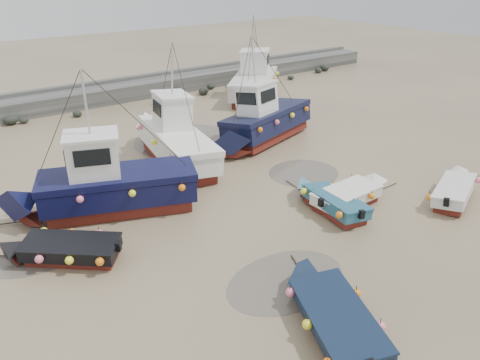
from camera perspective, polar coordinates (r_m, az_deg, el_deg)
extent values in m
plane|color=#988562|center=(19.24, 2.87, -5.87)|extent=(120.00, 120.00, 0.00)
cube|color=slate|center=(37.42, -19.18, 9.30)|extent=(60.00, 2.20, 1.20)
cube|color=slate|center=(38.38, -19.92, 10.68)|extent=(60.00, 0.60, 0.25)
ellipsoid|color=black|center=(36.64, -9.98, 9.49)|extent=(0.84, 0.86, 0.51)
ellipsoid|color=black|center=(39.16, -7.48, 10.72)|extent=(0.98, 1.07, 0.72)
ellipsoid|color=black|center=(41.74, 1.00, 11.71)|extent=(0.78, 0.90, 0.59)
ellipsoid|color=black|center=(47.72, 9.52, 13.03)|extent=(0.68, 0.72, 0.52)
ellipsoid|color=black|center=(44.55, 6.20, 12.34)|extent=(0.60, 0.70, 0.31)
ellipsoid|color=black|center=(34.92, -26.16, 6.61)|extent=(0.99, 0.80, 0.58)
ellipsoid|color=black|center=(40.81, -1.44, 11.28)|extent=(0.54, 0.46, 0.30)
ellipsoid|color=black|center=(39.63, -4.63, 10.83)|extent=(0.61, 0.47, 0.46)
ellipsoid|color=black|center=(48.83, 10.29, 13.34)|extent=(0.92, 0.97, 0.58)
ellipsoid|color=black|center=(34.90, -24.84, 6.62)|extent=(0.61, 0.53, 0.32)
ellipsoid|color=black|center=(40.82, -3.53, 11.31)|extent=(0.67, 0.55, 0.43)
ellipsoid|color=black|center=(39.01, -4.45, 10.75)|extent=(0.88, 0.64, 0.62)
ellipsoid|color=black|center=(35.04, -19.24, 7.64)|extent=(0.64, 0.62, 0.48)
ellipsoid|color=black|center=(39.10, -7.31, 10.48)|extent=(0.55, 0.45, 0.29)
cylinder|color=#585047|center=(16.40, 5.63, -12.07)|extent=(4.54, 4.54, 0.01)
cylinder|color=#585047|center=(24.36, 7.76, 0.89)|extent=(3.71, 3.71, 0.01)
cylinder|color=#585047|center=(19.05, -22.38, -8.29)|extent=(4.16, 4.16, 0.01)
cylinder|color=#585047|center=(28.82, -6.54, 4.83)|extent=(6.49, 6.49, 0.01)
cube|color=maroon|center=(14.57, 11.88, -17.45)|extent=(2.60, 3.69, 0.30)
cube|color=#0E1D33|center=(14.33, 12.01, -16.33)|extent=(2.92, 4.01, 0.45)
pyramid|color=#0E1D33|center=(15.60, 8.79, -10.05)|extent=(1.77, 1.29, 0.90)
cube|color=brown|center=(14.22, 12.08, -15.83)|extent=(2.40, 3.35, 0.10)
cube|color=#0E1D33|center=(14.16, 12.11, -15.56)|extent=(3.02, 4.12, 0.07)
cylinder|color=black|center=(16.83, 7.42, -10.98)|extent=(0.82, 1.86, 0.04)
sphere|color=orange|center=(14.16, 16.91, -17.01)|extent=(0.30, 0.30, 0.30)
sphere|color=orange|center=(13.94, 8.43, -16.79)|extent=(0.30, 0.30, 0.30)
sphere|color=orange|center=(15.11, 14.17, -13.55)|extent=(0.30, 0.30, 0.30)
sphere|color=orange|center=(14.98, 6.35, -13.22)|extent=(0.30, 0.30, 0.30)
cube|color=maroon|center=(20.60, 11.37, -3.65)|extent=(1.57, 2.97, 0.30)
cube|color=#205269|center=(20.43, 11.45, -2.73)|extent=(1.81, 3.21, 0.45)
pyramid|color=#205269|center=(21.54, 8.44, 0.34)|extent=(1.48, 0.90, 0.90)
cube|color=brown|center=(20.36, 11.49, -2.32)|extent=(1.46, 2.69, 0.10)
cube|color=#205269|center=(20.32, 11.51, -2.09)|extent=(1.87, 3.28, 0.07)
cube|color=black|center=(19.32, 14.45, -4.17)|extent=(0.24, 0.21, 0.35)
cylinder|color=black|center=(22.54, 7.05, -1.06)|extent=(0.32, 1.99, 0.04)
sphere|color=orange|center=(19.10, 11.85, -4.48)|extent=(0.30, 0.30, 0.30)
sphere|color=orange|center=(20.87, 13.22, -1.96)|extent=(0.30, 0.30, 0.30)
sphere|color=orange|center=(20.76, 7.64, -1.64)|extent=(0.30, 0.30, 0.30)
cube|color=maroon|center=(23.30, 24.63, -2.08)|extent=(3.31, 2.13, 0.30)
cube|color=silver|center=(23.14, 24.80, -1.25)|extent=(3.59, 2.39, 0.45)
pyramid|color=silver|center=(24.84, 25.80, 1.43)|extent=(1.12, 1.47, 0.90)
cube|color=brown|center=(23.08, 24.87, -0.88)|extent=(3.00, 1.96, 0.10)
cube|color=silver|center=(23.04, 24.91, -0.68)|extent=(3.68, 2.47, 0.07)
cube|color=black|center=(21.49, 24.06, -2.58)|extent=(0.25, 0.27, 0.35)
cylinder|color=black|center=(25.99, 25.72, 0.15)|extent=(1.89, 0.74, 0.04)
sphere|color=orange|center=(21.98, 22.29, -1.83)|extent=(0.30, 0.30, 0.30)
sphere|color=orange|center=(24.27, 27.16, -0.27)|extent=(0.30, 0.30, 0.30)
cube|color=maroon|center=(18.27, -19.66, -8.76)|extent=(3.12, 2.90, 0.30)
cube|color=black|center=(18.08, -19.83, -7.77)|extent=(3.42, 3.20, 0.45)
pyramid|color=black|center=(18.75, -25.77, -6.04)|extent=(1.41, 1.47, 0.90)
cube|color=brown|center=(17.99, -19.91, -7.32)|extent=(2.84, 2.65, 0.10)
cube|color=black|center=(17.95, -19.95, -7.08)|extent=(3.51, 3.29, 0.07)
cube|color=black|center=(17.37, -14.54, -7.73)|extent=(0.28, 0.28, 0.35)
sphere|color=orange|center=(16.93, -16.68, -9.24)|extent=(0.30, 0.30, 0.30)
sphere|color=orange|center=(18.34, -16.65, -6.39)|extent=(0.30, 0.30, 0.30)
sphere|color=orange|center=(17.33, -20.05, -8.92)|extent=(0.30, 0.30, 0.30)
sphere|color=orange|center=(18.73, -19.73, -6.16)|extent=(0.30, 0.30, 0.30)
sphere|color=orange|center=(17.77, -23.24, -8.59)|extent=(0.30, 0.30, 0.30)
sphere|color=orange|center=(19.18, -22.69, -5.92)|extent=(0.30, 0.30, 0.30)
cube|color=maroon|center=(21.32, 12.77, -2.77)|extent=(2.97, 1.31, 0.30)
cube|color=silver|center=(21.15, 12.86, -1.87)|extent=(3.19, 1.53, 0.45)
pyramid|color=silver|center=(22.38, 16.15, 0.56)|extent=(0.75, 1.47, 0.90)
cube|color=brown|center=(21.08, 12.90, -1.47)|extent=(2.68, 1.23, 0.10)
cube|color=silver|center=(21.04, 12.93, -1.25)|extent=(3.26, 1.59, 0.07)
cube|color=black|center=(19.93, 9.84, -2.76)|extent=(0.19, 0.22, 0.35)
cylinder|color=black|center=(23.40, 17.13, -1.03)|extent=(2.00, 0.09, 0.04)
sphere|color=orange|center=(20.73, 8.87, -1.77)|extent=(0.30, 0.30, 0.30)
sphere|color=orange|center=(20.20, 13.56, -2.95)|extent=(0.30, 0.30, 0.30)
sphere|color=orange|center=(21.58, 11.18, -0.83)|extent=(0.30, 0.30, 0.30)
sphere|color=orange|center=(21.11, 15.73, -1.94)|extent=(0.30, 0.30, 0.30)
sphere|color=orange|center=(22.47, 13.31, 0.03)|extent=(0.30, 0.30, 0.30)
cube|color=maroon|center=(21.02, -14.28, -2.97)|extent=(6.21, 3.93, 0.55)
cube|color=#0C0E33|center=(20.69, -14.50, -1.14)|extent=(6.73, 4.40, 0.95)
pyramid|color=#0C0E33|center=(20.79, -24.97, -0.52)|extent=(2.14, 2.61, 1.40)
cube|color=brown|center=(20.48, -14.65, 0.16)|extent=(6.57, 4.26, 0.08)
cube|color=#0C0E33|center=(20.42, -14.69, 0.52)|extent=(6.88, 4.49, 0.30)
cube|color=white|center=(20.08, -17.45, 2.76)|extent=(2.43, 2.19, 1.70)
cube|color=white|center=(19.77, -17.79, 5.20)|extent=(2.63, 2.37, 0.12)
cube|color=black|center=(20.08, -20.44, 3.10)|extent=(0.53, 1.26, 0.68)
cylinder|color=#B7B7B2|center=(19.38, -18.31, 8.98)|extent=(0.10, 0.10, 2.60)
cylinder|color=black|center=(21.74, -26.96, -4.87)|extent=(2.81, 1.14, 0.05)
sphere|color=pink|center=(19.54, -7.10, -0.92)|extent=(0.30, 0.30, 0.30)
sphere|color=pink|center=(21.71, -10.73, 1.55)|extent=(0.30, 0.30, 0.30)
sphere|color=pink|center=(19.42, -13.00, -1.59)|extent=(0.30, 0.30, 0.30)
sphere|color=pink|center=(21.69, -16.04, 0.96)|extent=(0.30, 0.30, 0.30)
sphere|color=pink|center=(19.50, -18.92, -2.24)|extent=(0.30, 0.30, 0.30)
sphere|color=pink|center=(21.86, -21.31, 0.36)|extent=(0.30, 0.30, 0.30)
cube|color=maroon|center=(25.21, -7.66, 2.42)|extent=(3.07, 6.54, 0.55)
cube|color=white|center=(24.94, -7.76, 4.01)|extent=(3.50, 7.06, 0.95)
pyramid|color=white|center=(28.28, -10.45, 7.86)|extent=(2.53, 1.82, 1.40)
cube|color=brown|center=(24.76, -7.83, 5.12)|extent=(3.38, 6.89, 0.08)
cube|color=white|center=(24.71, -7.85, 5.43)|extent=(3.57, 7.22, 0.30)
cube|color=white|center=(25.25, -8.66, 8.12)|extent=(1.95, 2.26, 1.70)
cube|color=white|center=(25.01, -8.79, 10.12)|extent=(2.11, 2.44, 0.12)
cube|color=black|center=(26.12, -9.40, 9.22)|extent=(1.36, 0.30, 0.68)
cylinder|color=#B7B7B2|center=(24.70, -9.00, 13.16)|extent=(0.10, 0.10, 2.60)
cylinder|color=black|center=(29.83, -10.81, 5.30)|extent=(0.59, 2.96, 0.05)
sphere|color=pink|center=(22.07, -8.67, 2.11)|extent=(0.30, 0.30, 0.30)
sphere|color=pink|center=(24.04, -3.89, 4.28)|extent=(0.30, 0.30, 0.30)
sphere|color=pink|center=(24.48, -10.63, 4.29)|extent=(0.30, 0.30, 0.30)
sphere|color=pink|center=(26.40, -6.13, 6.12)|extent=(0.30, 0.30, 0.30)
sphere|color=pink|center=(26.94, -12.25, 6.07)|extent=(0.30, 0.30, 0.30)
cube|color=maroon|center=(28.72, 3.52, 5.45)|extent=(6.24, 3.55, 0.55)
cube|color=black|center=(28.48, 3.56, 6.87)|extent=(6.75, 4.00, 0.95)
pyramid|color=black|center=(25.38, -1.13, 6.30)|extent=(2.02, 2.61, 1.40)
cube|color=brown|center=(28.32, 3.59, 7.86)|extent=(6.59, 3.87, 0.08)
cube|color=black|center=(28.28, 3.60, 8.14)|extent=(6.90, 4.09, 0.30)
cube|color=white|center=(27.32, 2.62, 9.67)|extent=(2.37, 2.11, 1.70)
cube|color=white|center=(27.10, 2.66, 11.53)|extent=(2.56, 2.28, 0.12)
cube|color=black|center=(26.45, 1.36, 9.74)|extent=(0.43, 1.33, 0.68)
cylinder|color=#B7B7B2|center=(26.81, 2.72, 14.35)|extent=(0.10, 0.10, 2.60)
cylinder|color=black|center=(25.20, -2.62, 2.01)|extent=(2.89, 0.89, 0.05)
sphere|color=pink|center=(29.82, 8.37, 8.21)|extent=(0.30, 0.30, 0.30)
sphere|color=pink|center=(30.39, 3.36, 8.75)|extent=(0.30, 0.30, 0.30)
sphere|color=pink|center=(28.41, 6.69, 7.46)|extent=(0.30, 0.30, 0.30)
sphere|color=pink|center=(29.06, 1.48, 8.02)|extent=(0.30, 0.30, 0.30)
sphere|color=pink|center=(27.04, 4.83, 6.63)|extent=(0.30, 0.30, 0.30)
sphere|color=pink|center=(27.77, -0.57, 7.21)|extent=(0.30, 0.30, 0.30)
sphere|color=pink|center=(25.70, 2.79, 5.70)|extent=(0.30, 0.30, 0.30)
cube|color=maroon|center=(37.80, 1.79, 10.29)|extent=(6.43, 6.34, 0.55)
cube|color=beige|center=(37.62, 1.80, 11.40)|extent=(7.08, 6.99, 0.95)
pyramid|color=beige|center=(41.40, 2.59, 13.64)|extent=(3.07, 3.10, 1.40)
cube|color=brown|center=(37.50, 1.81, 12.16)|extent=(6.88, 6.80, 0.08)
cube|color=beige|center=(37.47, 1.82, 12.37)|extent=(7.23, 7.15, 0.30)
cube|color=white|center=(38.20, 2.04, 14.10)|extent=(2.87, 2.87, 1.70)
cube|color=white|center=(38.04, 2.06, 15.45)|extent=(3.10, 3.10, 0.12)
cube|color=black|center=(39.15, 2.24, 14.74)|extent=(1.26, 1.29, 0.68)
cylinder|color=#B7B7B2|center=(37.84, 2.09, 17.48)|extent=(0.10, 0.10, 2.60)
cylinder|color=black|center=(42.85, 2.73, 11.71)|extent=(2.19, 2.13, 0.05)
sphere|color=pink|center=(35.11, -1.43, 11.01)|extent=(0.30, 0.30, 0.30)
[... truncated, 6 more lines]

